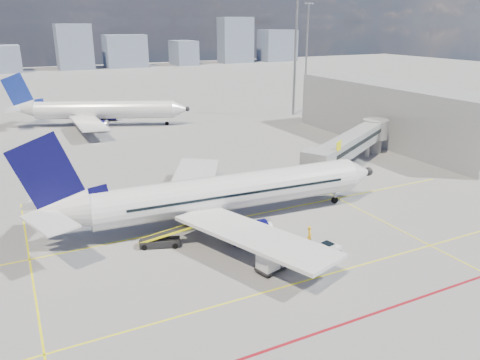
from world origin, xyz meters
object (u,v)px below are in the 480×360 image
object	(u,v)px
second_aircraft	(97,110)
baggage_tug	(329,249)
cargo_dolly	(275,258)
belt_loader	(161,241)
ramp_worker	(309,236)
main_aircraft	(217,194)

from	to	relation	value
second_aircraft	baggage_tug	world-z (taller)	second_aircraft
second_aircraft	cargo_dolly	size ratio (longest dim) A/B	9.14
cargo_dolly	belt_loader	distance (m)	11.24
ramp_worker	baggage_tug	bearing A→B (deg)	-152.53
second_aircraft	ramp_worker	size ratio (longest dim) A/B	17.79
main_aircraft	second_aircraft	xyz separation A→B (m)	(-1.92, 54.85, 0.00)
second_aircraft	cargo_dolly	xyz separation A→B (m)	(2.35, -65.83, -2.17)
baggage_tug	second_aircraft	bearing A→B (deg)	85.00
main_aircraft	baggage_tug	bearing A→B (deg)	-57.97
baggage_tug	ramp_worker	bearing A→B (deg)	86.98
main_aircraft	cargo_dolly	size ratio (longest dim) A/B	10.14
baggage_tug	belt_loader	distance (m)	15.52
cargo_dolly	second_aircraft	bearing A→B (deg)	77.09
main_aircraft	cargo_dolly	distance (m)	11.21
belt_loader	baggage_tug	bearing A→B (deg)	-13.58
baggage_tug	cargo_dolly	size ratio (longest dim) A/B	0.56
main_aircraft	baggage_tug	distance (m)	12.86
cargo_dolly	ramp_worker	distance (m)	5.76
belt_loader	ramp_worker	size ratio (longest dim) A/B	2.75
belt_loader	second_aircraft	bearing A→B (deg)	105.11
main_aircraft	ramp_worker	distance (m)	10.43
main_aircraft	belt_loader	bearing A→B (deg)	-156.84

